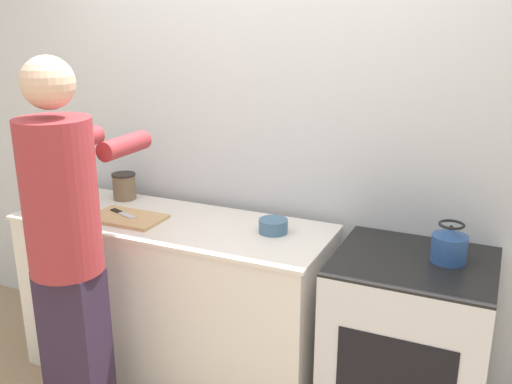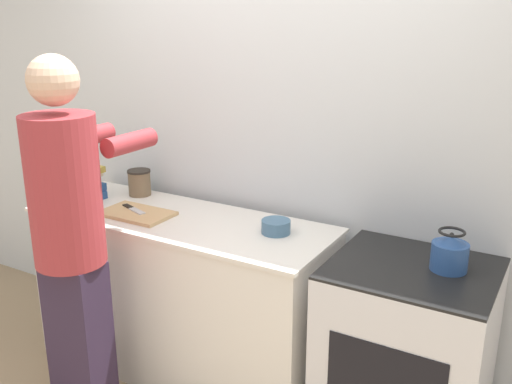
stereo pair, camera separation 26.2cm
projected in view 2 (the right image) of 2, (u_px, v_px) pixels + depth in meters
wall_back at (278, 140)px, 3.05m from camera, size 8.00×0.05×2.60m
counter at (182, 295)px, 3.16m from camera, size 1.68×0.62×0.91m
oven at (405, 359)px, 2.57m from camera, size 0.70×0.62×0.91m
person at (71, 232)px, 2.64m from camera, size 0.37×0.61×1.79m
cutting_board at (137, 213)px, 3.06m from camera, size 0.39×0.24×0.02m
knife at (133, 209)px, 3.09m from camera, size 0.20×0.10×0.01m
kettle at (450, 253)px, 2.39m from camera, size 0.15×0.15×0.18m
bowl_prep at (276, 227)px, 2.80m from camera, size 0.14×0.14×0.07m
canister_jar at (139, 182)px, 3.38m from camera, size 0.14×0.14×0.15m
book_stack at (77, 185)px, 3.26m from camera, size 0.23×0.30×0.20m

